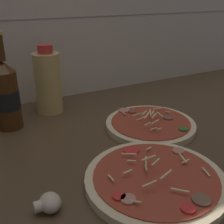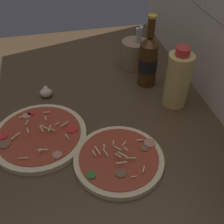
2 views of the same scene
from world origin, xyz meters
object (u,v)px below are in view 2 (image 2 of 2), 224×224
Objects in this scene: pizza_near at (40,136)px; beer_bottle at (148,60)px; mushroom_left at (46,92)px; utensil_crock at (134,53)px; pizza_far at (119,159)px; oil_bottle at (178,79)px.

beer_bottle is (-20.68, 40.37, 8.87)cm from pizza_near.
beer_bottle is 38.38cm from mushroom_left.
utensil_crock is at bearing 130.68° from pizza_near.
pizza_far is 39.40cm from mushroom_left.
pizza_near is 1.12× the size of pizza_far.
pizza_far is at bearing -49.52° from oil_bottle.
pizza_near is at bearing -7.92° from mushroom_left.
pizza_far is at bearing 27.69° from mushroom_left.
pizza_near is 46.21cm from beer_bottle.
mushroom_left is at bearing -90.29° from beer_bottle.
mushroom_left is at bearing -70.54° from utensil_crock.
oil_bottle is 27.60cm from utensil_crock.
utensil_crock reaches higher than pizza_near.
beer_bottle is at bearing 5.22° from utensil_crock.
oil_bottle reaches higher than mushroom_left.
beer_bottle reaches higher than utensil_crock.
beer_bottle is 14.59cm from oil_bottle.
pizza_far is at bearing -20.65° from utensil_crock.
pizza_far reaches higher than pizza_near.
beer_bottle is at bearing 117.12° from pizza_near.
mushroom_left is (-20.87, 2.90, 0.54)cm from pizza_near.
mushroom_left is at bearing -152.31° from pizza_far.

